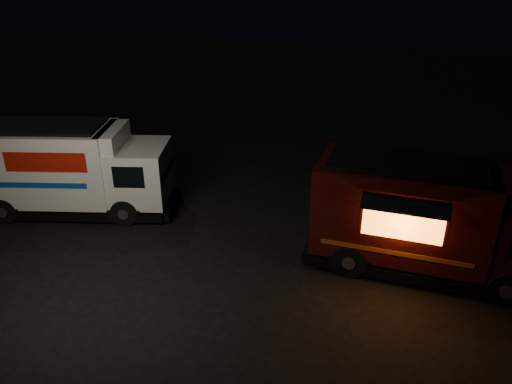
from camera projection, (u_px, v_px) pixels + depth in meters
name	position (u px, v px, depth m)	size (l,w,h in m)	color
ground	(164.00, 244.00, 15.76)	(80.00, 80.00, 0.00)	black
white_truck	(72.00, 169.00, 17.21)	(6.97, 2.38, 3.16)	silver
red_truck	(434.00, 219.00, 13.90)	(6.92, 2.55, 3.22)	#350D09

